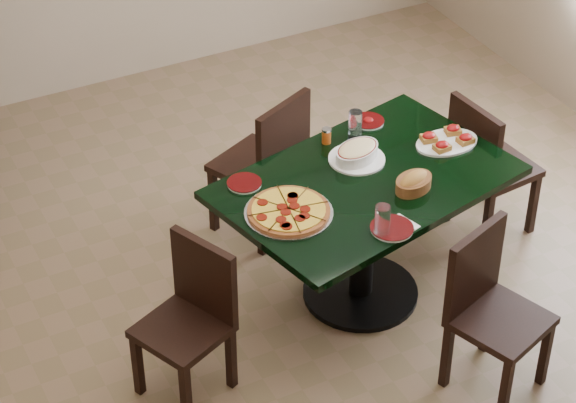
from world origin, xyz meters
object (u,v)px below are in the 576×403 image
chair_right (485,162)px  lasagna_casserole (357,153)px  chair_far (268,159)px  pepperoni_pizza (289,211)px  chair_near (489,303)px  main_table (365,209)px  bread_basket (414,182)px  chair_left (192,312)px  bruschetta_platter (447,140)px

chair_right → lasagna_casserole: (-0.83, -0.01, 0.32)m
chair_far → pepperoni_pizza: chair_far is taller
chair_near → lasagna_casserole: size_ratio=2.81×
pepperoni_pizza → lasagna_casserole: bearing=25.6°
pepperoni_pizza → lasagna_casserole: (0.51, 0.24, 0.03)m
main_table → bread_basket: bearing=-60.1°
chair_left → pepperoni_pizza: size_ratio=1.89×
bread_basket → bruschetta_platter: 0.45m
chair_near → bruschetta_platter: 0.97m
chair_far → bread_basket: (0.35, -0.88, 0.29)m
chair_right → lasagna_casserole: 0.89m
chair_far → bruschetta_platter: size_ratio=2.56×
lasagna_casserole → bruschetta_platter: (0.49, -0.08, -0.02)m
pepperoni_pizza → lasagna_casserole: 0.57m
main_table → bread_basket: bread_basket is taller
chair_left → bread_basket: 1.24m
chair_far → chair_right: (1.06, -0.53, -0.02)m
bruschetta_platter → bread_basket: bearing=-143.8°
main_table → chair_left: chair_left is taller
chair_near → bread_basket: size_ratio=3.44×
main_table → chair_near: chair_near is taller
lasagna_casserole → bruschetta_platter: 0.49m
chair_far → pepperoni_pizza: 0.88m
main_table → chair_right: chair_right is taller
chair_right → pepperoni_pizza: bearing=95.3°
chair_near → chair_left: size_ratio=1.06×
main_table → bread_basket: (0.16, -0.18, 0.22)m
chair_near → bruschetta_platter: chair_near is taller
lasagna_casserole → chair_left: bearing=178.8°
chair_far → chair_right: size_ratio=1.04×
main_table → bruschetta_platter: bruschetta_platter is taller
lasagna_casserole → chair_near: bearing=-98.7°
main_table → chair_left: size_ratio=2.00×
bread_basket → main_table: bearing=114.6°
main_table → chair_near: size_ratio=1.89×
chair_right → pepperoni_pizza: size_ratio=2.01×
chair_left → bread_basket: bread_basket is taller
pepperoni_pizza → bruschetta_platter: bruschetta_platter is taller
chair_near → lasagna_casserole: bearing=80.7°
chair_right → chair_left: 1.93m
main_table → bread_basket: 0.33m
pepperoni_pizza → chair_left: bearing=-169.6°
lasagna_casserole → chair_far: bearing=93.6°
chair_far → chair_left: 1.22m
chair_right → bread_basket: bearing=110.9°
bruschetta_platter → chair_right: bearing=16.7°
main_table → pepperoni_pizza: size_ratio=3.77×
chair_right → chair_left: bearing=95.2°
pepperoni_pizza → bruschetta_platter: size_ratio=1.22×
chair_far → chair_near: (0.40, -1.49, -0.03)m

